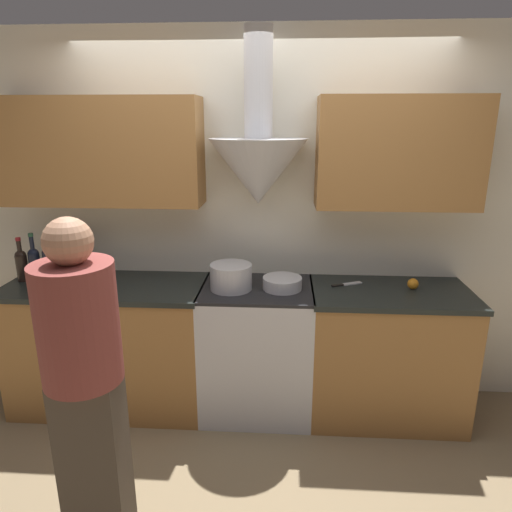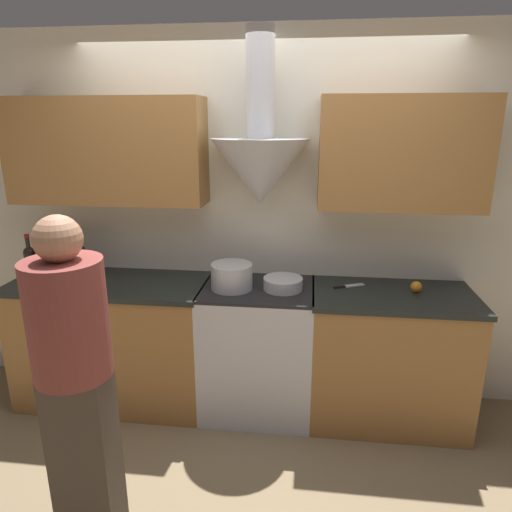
{
  "view_description": "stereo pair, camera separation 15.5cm",
  "coord_description": "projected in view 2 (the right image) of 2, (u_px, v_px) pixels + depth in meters",
  "views": [
    {
      "loc": [
        0.18,
        -2.51,
        2.0
      ],
      "look_at": [
        0.0,
        0.26,
        1.17
      ],
      "focal_mm": 32.0,
      "sensor_mm": 36.0,
      "label": 1
    },
    {
      "loc": [
        0.33,
        -2.5,
        2.0
      ],
      "look_at": [
        0.0,
        0.26,
        1.17
      ],
      "focal_mm": 32.0,
      "sensor_mm": 36.0,
      "label": 2
    }
  ],
  "objects": [
    {
      "name": "wine_bottle_3",
      "position": [
        69.0,
        260.0,
        3.19
      ],
      "size": [
        0.08,
        0.08,
        0.34
      ],
      "color": "black",
      "rests_on": "counter_left"
    },
    {
      "name": "stock_pot",
      "position": [
        232.0,
        276.0,
        3.02
      ],
      "size": [
        0.28,
        0.28,
        0.17
      ],
      "color": "silver",
      "rests_on": "stove_range"
    },
    {
      "name": "stove_range",
      "position": [
        258.0,
        348.0,
        3.19
      ],
      "size": [
        0.75,
        0.6,
        0.92
      ],
      "color": "silver",
      "rests_on": "ground_plane"
    },
    {
      "name": "wine_bottle_1",
      "position": [
        42.0,
        259.0,
        3.23
      ],
      "size": [
        0.08,
        0.08,
        0.34
      ],
      "color": "black",
      "rests_on": "counter_left"
    },
    {
      "name": "counter_left",
      "position": [
        115.0,
        341.0,
        3.31
      ],
      "size": [
        1.36,
        0.62,
        0.92
      ],
      "color": "#9E6B38",
      "rests_on": "ground_plane"
    },
    {
      "name": "wine_bottle_2",
      "position": [
        56.0,
        259.0,
        3.21
      ],
      "size": [
        0.07,
        0.07,
        0.34
      ],
      "color": "black",
      "rests_on": "counter_left"
    },
    {
      "name": "ground_plane",
      "position": [
        251.0,
        438.0,
        2.99
      ],
      "size": [
        12.0,
        12.0,
        0.0
      ],
      "primitive_type": "plane",
      "color": "#847051"
    },
    {
      "name": "mixing_bowl",
      "position": [
        283.0,
        284.0,
        3.02
      ],
      "size": [
        0.26,
        0.26,
        0.08
      ],
      "color": "silver",
      "rests_on": "stove_range"
    },
    {
      "name": "wall_back",
      "position": [
        255.0,
        200.0,
        3.16
      ],
      "size": [
        8.4,
        0.64,
        2.6
      ],
      "color": "silver",
      "rests_on": "ground_plane"
    },
    {
      "name": "wine_bottle_0",
      "position": [
        30.0,
        260.0,
        3.25
      ],
      "size": [
        0.08,
        0.08,
        0.31
      ],
      "color": "black",
      "rests_on": "counter_left"
    },
    {
      "name": "counter_right",
      "position": [
        388.0,
        357.0,
        3.09
      ],
      "size": [
        1.05,
        0.62,
        0.92
      ],
      "color": "#9E6B38",
      "rests_on": "ground_plane"
    },
    {
      "name": "person_foreground_left",
      "position": [
        76.0,
        380.0,
        2.0
      ],
      "size": [
        0.33,
        0.33,
        1.64
      ],
      "color": "#473D33",
      "rests_on": "ground_plane"
    },
    {
      "name": "wine_bottle_4",
      "position": [
        81.0,
        260.0,
        3.18
      ],
      "size": [
        0.08,
        0.08,
        0.35
      ],
      "color": "black",
      "rests_on": "counter_left"
    },
    {
      "name": "orange_fruit",
      "position": [
        416.0,
        287.0,
        2.97
      ],
      "size": [
        0.07,
        0.07,
        0.07
      ],
      "color": "orange",
      "rests_on": "counter_right"
    },
    {
      "name": "chefs_knife",
      "position": [
        349.0,
        286.0,
        3.08
      ],
      "size": [
        0.22,
        0.12,
        0.01
      ],
      "rotation": [
        0.0,
        0.0,
        0.42
      ],
      "color": "silver",
      "rests_on": "counter_right"
    }
  ]
}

